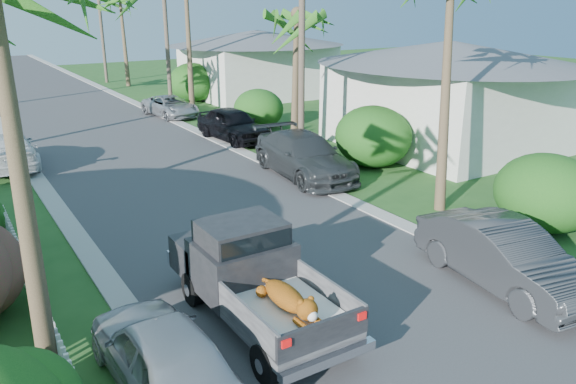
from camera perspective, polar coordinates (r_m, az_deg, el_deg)
ground at (r=11.35m, az=14.59°, el=-16.46°), size 120.00×120.00×0.00m
road at (r=32.55m, az=-19.11°, el=6.27°), size 8.00×100.00×0.02m
curb_left at (r=31.88m, az=-26.62°, el=5.11°), size 0.60×100.00×0.06m
curb_right at (r=33.74m, az=-11.99°, el=7.33°), size 0.60×100.00×0.06m
pickup_truck at (r=12.04m, az=-4.02°, el=-8.08°), size 1.98×5.12×2.06m
parked_car_rn at (r=14.20m, az=21.09°, el=-6.10°), size 2.23×4.87×1.55m
parked_car_rm at (r=21.74m, az=1.65°, el=3.70°), size 2.80×5.80×1.63m
parked_car_rf at (r=27.67m, az=-5.63°, el=6.83°), size 2.21×4.78×1.59m
parked_car_rd at (r=34.31m, az=-11.87°, el=8.49°), size 2.49×4.53×1.20m
parked_car_ln at (r=10.20m, az=-12.54°, el=-15.87°), size 1.74×4.18×1.42m
parked_car_lf at (r=25.55m, az=-26.51°, el=3.75°), size 2.12×4.93×1.41m
palm_r_b at (r=25.17m, az=0.78°, el=17.58°), size 4.40×4.40×7.20m
shrub_r_a at (r=18.08m, az=24.77°, el=-0.06°), size 2.80×3.08×2.30m
shrub_r_b at (r=23.27m, az=8.63°, el=5.60°), size 3.00×3.30×2.50m
shrub_r_c at (r=30.39m, az=-3.01°, el=8.45°), size 2.60×2.86×2.10m
shrub_r_d at (r=39.47m, az=-9.64°, el=10.94°), size 3.20×3.52×2.60m
picket_fence at (r=13.08m, az=-24.14°, el=-10.03°), size 0.10×11.00×1.00m
house_right_near at (r=27.38m, az=15.76°, el=9.14°), size 8.00×9.00×4.80m
house_right_far at (r=41.55m, az=-3.20°, el=12.68°), size 9.00×8.00×4.60m
utility_pole_b at (r=23.02m, az=1.40°, el=14.11°), size 1.60×0.26×9.00m
utility_pole_c at (r=36.44m, az=-12.25°, el=15.38°), size 1.60×0.26×9.00m
utility_pole_d at (r=50.76m, az=-18.43°, el=15.68°), size 1.60×0.26×9.00m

